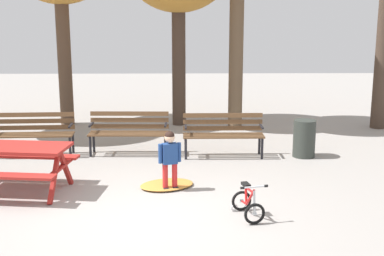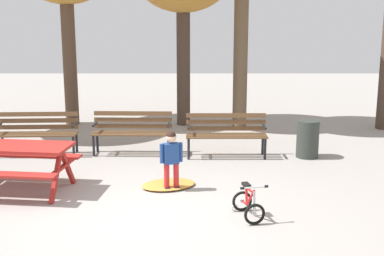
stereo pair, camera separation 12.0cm
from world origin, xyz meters
TOP-DOWN VIEW (x-y plane):
  - ground at (0.00, 0.00)m, footprint 36.00×36.00m
  - picnic_table at (-2.12, 1.08)m, footprint 1.95×1.55m
  - park_bench_far_left at (-2.41, 3.33)m, footprint 1.62×0.53m
  - park_bench_left at (-0.50, 3.41)m, footprint 1.61×0.50m
  - park_bench_right at (1.40, 3.20)m, footprint 1.60×0.46m
  - child_standing at (0.38, 1.12)m, footprint 0.36×0.22m
  - kids_bicycle at (1.50, -0.04)m, footprint 0.47×0.61m
  - leaf_pile at (0.32, 1.30)m, footprint 1.07×0.91m
  - trash_bin at (3.01, 3.11)m, footprint 0.44×0.44m

SIDE VIEW (x-z plane):
  - ground at x=0.00m, z-range 0.00..0.00m
  - leaf_pile at x=0.32m, z-range 0.00..0.07m
  - kids_bicycle at x=1.50m, z-range -0.07..0.47m
  - trash_bin at x=3.01m, z-range 0.00..0.74m
  - park_bench_far_left at x=-2.41m, z-range 0.08..0.94m
  - park_bench_left at x=-0.50m, z-range 0.08..0.94m
  - park_bench_right at x=1.40m, z-range 0.08..0.94m
  - child_standing at x=0.38m, z-range 0.08..1.06m
  - picnic_table at x=-2.12m, z-range 0.20..0.99m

